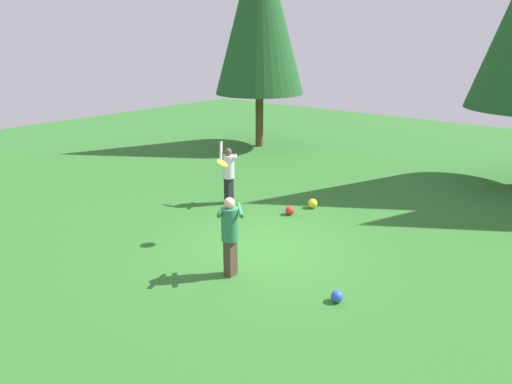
{
  "coord_description": "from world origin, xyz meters",
  "views": [
    {
      "loc": [
        5.61,
        -7.14,
        4.48
      ],
      "look_at": [
        -0.74,
        0.61,
        1.05
      ],
      "focal_mm": 30.88,
      "sensor_mm": 36.0,
      "label": 1
    }
  ],
  "objects_px": {
    "frisbee": "(222,163)",
    "person_catcher": "(230,230)",
    "person_thrower": "(228,171)",
    "ball_red": "(290,210)",
    "ball_blue": "(337,296)",
    "ball_yellow": "(313,203)",
    "tree_far_left": "(260,10)"
  },
  "relations": [
    {
      "from": "ball_yellow",
      "to": "ball_red",
      "type": "distance_m",
      "value": 0.86
    },
    {
      "from": "frisbee",
      "to": "person_catcher",
      "type": "bearing_deg",
      "value": -42.25
    },
    {
      "from": "frisbee",
      "to": "ball_yellow",
      "type": "relative_size",
      "value": 1.31
    },
    {
      "from": "person_thrower",
      "to": "ball_blue",
      "type": "distance_m",
      "value": 5.72
    },
    {
      "from": "person_thrower",
      "to": "ball_red",
      "type": "bearing_deg",
      "value": 61.04
    },
    {
      "from": "ball_red",
      "to": "ball_blue",
      "type": "bearing_deg",
      "value": -43.36
    },
    {
      "from": "ball_red",
      "to": "tree_far_left",
      "type": "relative_size",
      "value": 0.03
    },
    {
      "from": "tree_far_left",
      "to": "ball_yellow",
      "type": "bearing_deg",
      "value": -40.21
    },
    {
      "from": "ball_yellow",
      "to": "person_thrower",
      "type": "bearing_deg",
      "value": -150.38
    },
    {
      "from": "person_catcher",
      "to": "ball_yellow",
      "type": "xyz_separation_m",
      "value": [
        -0.76,
        4.28,
        -0.85
      ]
    },
    {
      "from": "frisbee",
      "to": "ball_yellow",
      "type": "xyz_separation_m",
      "value": [
        0.51,
        3.12,
        -1.75
      ]
    },
    {
      "from": "tree_far_left",
      "to": "ball_red",
      "type": "bearing_deg",
      "value": -45.46
    },
    {
      "from": "person_catcher",
      "to": "frisbee",
      "type": "height_order",
      "value": "frisbee"
    },
    {
      "from": "ball_yellow",
      "to": "tree_far_left",
      "type": "distance_m",
      "value": 9.76
    },
    {
      "from": "frisbee",
      "to": "ball_red",
      "type": "height_order",
      "value": "frisbee"
    },
    {
      "from": "ball_red",
      "to": "tree_far_left",
      "type": "distance_m",
      "value": 10.11
    },
    {
      "from": "person_catcher",
      "to": "frisbee",
      "type": "relative_size",
      "value": 4.7
    },
    {
      "from": "ball_yellow",
      "to": "ball_red",
      "type": "xyz_separation_m",
      "value": [
        -0.21,
        -0.83,
        -0.01
      ]
    },
    {
      "from": "ball_red",
      "to": "ball_yellow",
      "type": "bearing_deg",
      "value": 76.04
    },
    {
      "from": "frisbee",
      "to": "person_thrower",
      "type": "bearing_deg",
      "value": 129.9
    },
    {
      "from": "ball_yellow",
      "to": "frisbee",
      "type": "bearing_deg",
      "value": -99.24
    },
    {
      "from": "ball_red",
      "to": "ball_blue",
      "type": "relative_size",
      "value": 1.07
    },
    {
      "from": "person_thrower",
      "to": "frisbee",
      "type": "bearing_deg",
      "value": 0.0
    },
    {
      "from": "frisbee",
      "to": "ball_red",
      "type": "xyz_separation_m",
      "value": [
        0.3,
        2.29,
        -1.76
      ]
    },
    {
      "from": "ball_yellow",
      "to": "ball_red",
      "type": "relative_size",
      "value": 1.12
    },
    {
      "from": "person_thrower",
      "to": "frisbee",
      "type": "relative_size",
      "value": 5.13
    },
    {
      "from": "person_catcher",
      "to": "ball_blue",
      "type": "height_order",
      "value": "person_catcher"
    },
    {
      "from": "ball_yellow",
      "to": "ball_red",
      "type": "bearing_deg",
      "value": -103.96
    },
    {
      "from": "person_catcher",
      "to": "ball_blue",
      "type": "distance_m",
      "value": 2.38
    },
    {
      "from": "ball_blue",
      "to": "tree_far_left",
      "type": "xyz_separation_m",
      "value": [
        -9.03,
        8.95,
        5.59
      ]
    },
    {
      "from": "ball_blue",
      "to": "person_catcher",
      "type": "bearing_deg",
      "value": -167.04
    },
    {
      "from": "person_thrower",
      "to": "tree_far_left",
      "type": "height_order",
      "value": "tree_far_left"
    }
  ]
}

